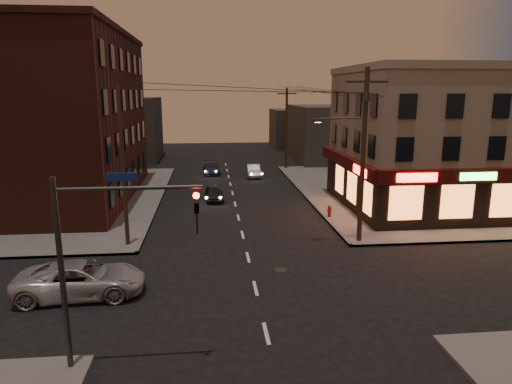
{
  "coord_description": "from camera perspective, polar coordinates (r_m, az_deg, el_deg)",
  "views": [
    {
      "loc": [
        -1.97,
        -19.36,
        8.88
      ],
      "look_at": [
        0.64,
        5.97,
        3.2
      ],
      "focal_mm": 32.0,
      "sensor_mm": 36.0,
      "label": 1
    }
  ],
  "objects": [
    {
      "name": "sidewalk_ne",
      "position": [
        44.13,
        21.15,
        0.2
      ],
      "size": [
        24.0,
        28.0,
        0.15
      ],
      "primitive_type": "cube",
      "color": "#514F4C",
      "rests_on": "ground"
    },
    {
      "name": "brick_apartment",
      "position": [
        40.41,
        -24.22,
        8.32
      ],
      "size": [
        12.0,
        20.0,
        13.0
      ],
      "primitive_type": "cube",
      "color": "#4A1F17",
      "rests_on": "sidewalk_nw"
    },
    {
      "name": "traffic_signal",
      "position": [
        14.98,
        -19.59,
        -6.56
      ],
      "size": [
        4.49,
        0.32,
        6.47
      ],
      "color": "#333538",
      "rests_on": "ground"
    },
    {
      "name": "ground",
      "position": [
        21.38,
        -0.07,
        -11.96
      ],
      "size": [
        120.0,
        120.0,
        0.0
      ],
      "primitive_type": "plane",
      "color": "black",
      "rests_on": "ground"
    },
    {
      "name": "sedan_far",
      "position": [
        49.85,
        -5.58,
        2.98
      ],
      "size": [
        1.98,
        4.4,
        1.25
      ],
      "primitive_type": "imported",
      "rotation": [
        0.0,
        0.0,
        0.05
      ],
      "color": "#1D1F3A",
      "rests_on": "ground"
    },
    {
      "name": "bg_building_ne_b",
      "position": [
        72.95,
        5.21,
        7.9
      ],
      "size": [
        8.0,
        8.0,
        6.0
      ],
      "primitive_type": "cube",
      "color": "#3F3D3A",
      "rests_on": "ground"
    },
    {
      "name": "utility_pole_west",
      "position": [
        26.64,
        -16.28,
        2.93
      ],
      "size": [
        0.24,
        0.24,
        9.0
      ],
      "primitive_type": "cylinder",
      "color": "#382619",
      "rests_on": "sidewalk_nw"
    },
    {
      "name": "utility_pole_far",
      "position": [
        52.27,
        3.82,
        7.9
      ],
      "size": [
        0.26,
        0.26,
        9.0
      ],
      "primitive_type": "cylinder",
      "color": "#382619",
      "rests_on": "sidewalk_ne"
    },
    {
      "name": "fire_hydrant",
      "position": [
        32.63,
        9.18,
        -2.28
      ],
      "size": [
        0.38,
        0.38,
        0.84
      ],
      "rotation": [
        0.0,
        0.0,
        0.28
      ],
      "color": "maroon",
      "rests_on": "sidewalk_ne"
    },
    {
      "name": "sedan_mid",
      "position": [
        47.98,
        -0.28,
        2.68
      ],
      "size": [
        1.57,
        3.96,
        1.28
      ],
      "primitive_type": "imported",
      "rotation": [
        0.0,
        0.0,
        -0.06
      ],
      "color": "slate",
      "rests_on": "ground"
    },
    {
      "name": "bg_building_nw",
      "position": [
        62.53,
        -16.18,
        7.6
      ],
      "size": [
        9.0,
        10.0,
        8.0
      ],
      "primitive_type": "cube",
      "color": "#3F3D3A",
      "rests_on": "ground"
    },
    {
      "name": "pizza_building",
      "position": [
        37.52,
        22.77,
        6.2
      ],
      "size": [
        15.85,
        12.85,
        10.5
      ],
      "color": "gray",
      "rests_on": "sidewalk_ne"
    },
    {
      "name": "bg_building_ne_a",
      "position": [
        59.78,
        9.7,
        7.23
      ],
      "size": [
        10.0,
        12.0,
        7.0
      ],
      "primitive_type": "cube",
      "color": "#3F3D3A",
      "rests_on": "ground"
    },
    {
      "name": "sidewalk_nw",
      "position": [
        42.49,
        -27.91,
        -0.87
      ],
      "size": [
        24.0,
        28.0,
        0.15
      ],
      "primitive_type": "cube",
      "color": "#514F4C",
      "rests_on": "ground"
    },
    {
      "name": "utility_pole_main",
      "position": [
        26.79,
        13.06,
        5.56
      ],
      "size": [
        4.2,
        0.44,
        10.0
      ],
      "color": "#382619",
      "rests_on": "sidewalk_ne"
    },
    {
      "name": "sedan_near",
      "position": [
        37.66,
        -5.25,
        -0.16
      ],
      "size": [
        1.64,
        3.66,
        1.22
      ],
      "primitive_type": "imported",
      "rotation": [
        0.0,
        0.0,
        0.06
      ],
      "color": "black",
      "rests_on": "ground"
    },
    {
      "name": "suv_cross",
      "position": [
        21.81,
        -21.04,
        -10.14
      ],
      "size": [
        5.65,
        2.84,
        1.53
      ],
      "primitive_type": "imported",
      "rotation": [
        0.0,
        0.0,
        1.62
      ],
      "color": "#A0A1A9",
      "rests_on": "ground"
    }
  ]
}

